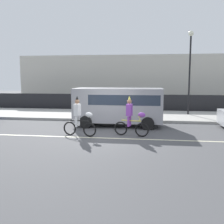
{
  "coord_description": "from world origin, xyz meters",
  "views": [
    {
      "loc": [
        2.02,
        -12.21,
        2.8
      ],
      "look_at": [
        0.14,
        1.2,
        1.0
      ],
      "focal_mm": 42.0,
      "sensor_mm": 36.0,
      "label": 1
    }
  ],
  "objects_px": {
    "parade_cyclist_zebra": "(80,119)",
    "street_lamp_post": "(190,60)",
    "pedestrian_onlooker": "(122,101)",
    "parked_van_grey": "(120,104)",
    "parade_cyclist_purple": "(132,119)"
  },
  "relations": [
    {
      "from": "parade_cyclist_zebra",
      "to": "parade_cyclist_purple",
      "type": "distance_m",
      "value": 2.48
    },
    {
      "from": "parked_van_grey",
      "to": "street_lamp_post",
      "type": "height_order",
      "value": "street_lamp_post"
    },
    {
      "from": "parade_cyclist_zebra",
      "to": "street_lamp_post",
      "type": "relative_size",
      "value": 0.33
    },
    {
      "from": "parked_van_grey",
      "to": "pedestrian_onlooker",
      "type": "distance_m",
      "value": 5.16
    },
    {
      "from": "parade_cyclist_purple",
      "to": "parked_van_grey",
      "type": "distance_m",
      "value": 2.78
    },
    {
      "from": "parade_cyclist_purple",
      "to": "parked_van_grey",
      "type": "bearing_deg",
      "value": 108.29
    },
    {
      "from": "parade_cyclist_purple",
      "to": "parked_van_grey",
      "type": "xyz_separation_m",
      "value": [
        -0.86,
        2.61,
        0.44
      ]
    },
    {
      "from": "parade_cyclist_purple",
      "to": "pedestrian_onlooker",
      "type": "height_order",
      "value": "parade_cyclist_purple"
    },
    {
      "from": "parade_cyclist_zebra",
      "to": "parked_van_grey",
      "type": "xyz_separation_m",
      "value": [
        1.59,
        2.92,
        0.44
      ]
    },
    {
      "from": "parade_cyclist_zebra",
      "to": "street_lamp_post",
      "type": "bearing_deg",
      "value": 50.36
    },
    {
      "from": "parked_van_grey",
      "to": "pedestrian_onlooker",
      "type": "xyz_separation_m",
      "value": [
        -0.39,
        5.14,
        -0.27
      ]
    },
    {
      "from": "parade_cyclist_purple",
      "to": "street_lamp_post",
      "type": "xyz_separation_m",
      "value": [
        3.64,
        7.04,
        3.15
      ]
    },
    {
      "from": "pedestrian_onlooker",
      "to": "street_lamp_post",
      "type": "bearing_deg",
      "value": -8.22
    },
    {
      "from": "parked_van_grey",
      "to": "parade_cyclist_purple",
      "type": "bearing_deg",
      "value": -71.71
    },
    {
      "from": "parade_cyclist_zebra",
      "to": "pedestrian_onlooker",
      "type": "relative_size",
      "value": 1.19
    }
  ]
}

